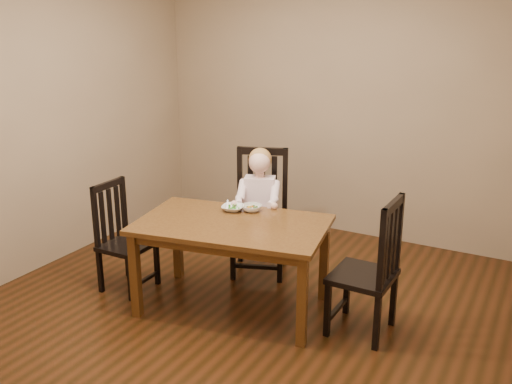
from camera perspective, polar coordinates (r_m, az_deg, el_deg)
The scene contains 9 objects.
room at distance 4.12m, azimuth -1.72°, elevation 5.12°, with size 4.01×4.01×2.71m.
dining_table at distance 4.36m, azimuth -2.41°, elevation -4.08°, with size 1.56×1.10×0.71m.
chair_child at distance 5.06m, azimuth 0.43°, elevation -2.21°, with size 0.60×0.59×1.10m.
chair_left at distance 4.88m, azimuth -13.20°, elevation -4.55°, with size 0.38×0.40×0.92m.
chair_right at distance 4.15m, azimuth 11.36°, elevation -7.67°, with size 0.43×0.45×1.03m.
toddler at distance 4.96m, azimuth 0.35°, elevation -0.74°, with size 0.35×0.44×0.60m, color white, non-canonical shape.
bowl_peas at distance 4.58m, azimuth -2.32°, elevation -1.62°, with size 0.18×0.18×0.04m, color white.
bowl_veg at distance 4.56m, azimuth -0.44°, elevation -1.62°, with size 0.16×0.16×0.05m, color white.
fork at distance 4.57m, azimuth -2.88°, elevation -1.37°, with size 0.07×0.12×0.05m.
Camera 1 is at (2.04, -3.47, 2.23)m, focal length 40.00 mm.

